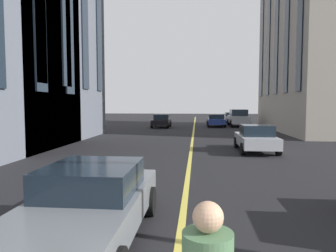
{
  "coord_description": "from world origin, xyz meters",
  "views": [
    {
      "loc": [
        0.2,
        -0.3,
        2.48
      ],
      "look_at": [
        9.24,
        0.55,
        1.83
      ],
      "focal_mm": 32.99,
      "sensor_mm": 36.0,
      "label": 1
    }
  ],
  "objects_px": {
    "car_silver_far": "(238,118)",
    "car_grey_near": "(90,203)",
    "car_blue_trailing": "(216,120)",
    "car_black_mid": "(161,121)",
    "car_silver_parked_a": "(231,117)",
    "car_silver_oncoming": "(256,138)"
  },
  "relations": [
    {
      "from": "car_black_mid",
      "to": "car_grey_near",
      "type": "bearing_deg",
      "value": -176.11
    },
    {
      "from": "car_blue_trailing",
      "to": "car_silver_oncoming",
      "type": "bearing_deg",
      "value": -176.91
    },
    {
      "from": "car_grey_near",
      "to": "car_blue_trailing",
      "type": "bearing_deg",
      "value": -7.83
    },
    {
      "from": "car_silver_parked_a",
      "to": "car_grey_near",
      "type": "distance_m",
      "value": 37.16
    },
    {
      "from": "car_silver_oncoming",
      "to": "car_grey_near",
      "type": "distance_m",
      "value": 12.15
    },
    {
      "from": "car_black_mid",
      "to": "car_silver_oncoming",
      "type": "bearing_deg",
      "value": -157.17
    },
    {
      "from": "car_black_mid",
      "to": "car_silver_parked_a",
      "type": "relative_size",
      "value": 0.89
    },
    {
      "from": "car_black_mid",
      "to": "car_grey_near",
      "type": "xyz_separation_m",
      "value": [
        -27.31,
        -1.86,
        0.0
      ]
    },
    {
      "from": "car_silver_oncoming",
      "to": "car_blue_trailing",
      "type": "bearing_deg",
      "value": 3.09
    },
    {
      "from": "car_silver_oncoming",
      "to": "car_silver_far",
      "type": "relative_size",
      "value": 0.83
    },
    {
      "from": "car_blue_trailing",
      "to": "car_grey_near",
      "type": "xyz_separation_m",
      "value": [
        -29.09,
        4.0,
        0.0
      ]
    },
    {
      "from": "car_silver_far",
      "to": "car_silver_parked_a",
      "type": "xyz_separation_m",
      "value": [
        6.96,
        -0.0,
        -0.27
      ]
    },
    {
      "from": "car_black_mid",
      "to": "car_silver_parked_a",
      "type": "xyz_separation_m",
      "value": [
        9.27,
        -8.36,
        0.0
      ]
    },
    {
      "from": "car_silver_far",
      "to": "car_blue_trailing",
      "type": "height_order",
      "value": "car_silver_far"
    },
    {
      "from": "car_black_mid",
      "to": "car_grey_near",
      "type": "distance_m",
      "value": 27.38
    },
    {
      "from": "car_silver_parked_a",
      "to": "car_grey_near",
      "type": "xyz_separation_m",
      "value": [
        -36.59,
        6.5,
        0.0
      ]
    },
    {
      "from": "car_silver_far",
      "to": "car_black_mid",
      "type": "height_order",
      "value": "car_silver_far"
    },
    {
      "from": "car_blue_trailing",
      "to": "car_silver_far",
      "type": "bearing_deg",
      "value": -77.77
    },
    {
      "from": "car_silver_far",
      "to": "car_silver_parked_a",
      "type": "relative_size",
      "value": 1.07
    },
    {
      "from": "car_silver_oncoming",
      "to": "car_grey_near",
      "type": "xyz_separation_m",
      "value": [
        -11.09,
        4.97,
        0.0
      ]
    },
    {
      "from": "car_silver_oncoming",
      "to": "car_grey_near",
      "type": "height_order",
      "value": "car_silver_oncoming"
    },
    {
      "from": "car_silver_far",
      "to": "car_grey_near",
      "type": "height_order",
      "value": "car_silver_far"
    }
  ]
}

